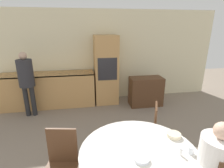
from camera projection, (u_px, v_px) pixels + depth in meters
wall_back at (99, 56)px, 5.11m from camera, size 7.06×0.05×2.60m
kitchen_counter at (49, 89)px, 4.81m from camera, size 2.47×0.60×0.94m
oven_unit at (106, 70)px, 4.93m from camera, size 0.64×0.59×1.92m
sideboard at (146, 91)px, 4.89m from camera, size 0.90×0.45×0.81m
dining_table at (138, 166)px, 2.06m from camera, size 1.36×1.36×0.78m
chair_far_left at (61, 161)px, 2.18m from camera, size 0.47×0.47×0.94m
chair_far_right at (149, 127)px, 2.92m from camera, size 0.53×0.53×0.94m
person_standing at (26, 78)px, 4.12m from camera, size 0.35×0.35×1.59m
cup at (191, 150)px, 1.94m from camera, size 0.07×0.07×0.09m
bowl_near at (142, 159)px, 1.85m from camera, size 0.17×0.17×0.04m
bowl_centre at (174, 135)px, 2.25m from camera, size 0.18×0.18×0.05m
salt_shaker at (181, 152)px, 1.92m from camera, size 0.03×0.03×0.09m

